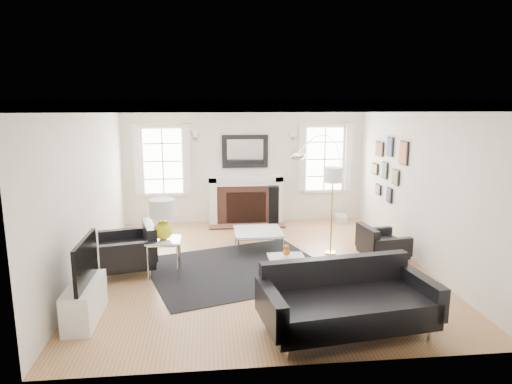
{
  "coord_description": "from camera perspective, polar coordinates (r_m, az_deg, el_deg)",
  "views": [
    {
      "loc": [
        -0.82,
        -7.36,
        2.79
      ],
      "look_at": [
        -0.02,
        0.3,
        1.24
      ],
      "focal_mm": 32.0,
      "sensor_mm": 36.0,
      "label": 1
    }
  ],
  "objects": [
    {
      "name": "ceiling",
      "position": [
        7.41,
        0.44,
        11.46
      ],
      "size": [
        5.5,
        6.0,
        0.02
      ],
      "primitive_type": "cube",
      "color": "white",
      "rests_on": "back_wall"
    },
    {
      "name": "right_wall",
      "position": [
        8.3,
        19.65,
        1.07
      ],
      "size": [
        0.04,
        6.0,
        2.8
      ],
      "primitive_type": "cube",
      "color": "white",
      "rests_on": "floor"
    },
    {
      "name": "left_wall",
      "position": [
        7.74,
        -20.27,
        0.32
      ],
      "size": [
        0.04,
        6.0,
        2.8
      ],
      "primitive_type": "cube",
      "color": "white",
      "rests_on": "floor"
    },
    {
      "name": "coffee_table",
      "position": [
        8.59,
        0.26,
        -5.05
      ],
      "size": [
        0.88,
        0.88,
        0.39
      ],
      "color": "silver",
      "rests_on": "floor"
    },
    {
      "name": "arc_floor_lamp",
      "position": [
        9.91,
        8.13,
        1.82
      ],
      "size": [
        1.52,
        1.41,
        2.15
      ],
      "color": "white",
      "rests_on": "floor"
    },
    {
      "name": "window_left",
      "position": [
        10.44,
        -11.57,
        3.83
      ],
      "size": [
        1.24,
        0.15,
        1.62
      ],
      "color": "white",
      "rests_on": "back_wall"
    },
    {
      "name": "armchair_right",
      "position": [
        8.36,
        15.26,
        -6.39
      ],
      "size": [
        0.8,
        0.87,
        0.53
      ],
      "color": "black",
      "rests_on": "floor"
    },
    {
      "name": "mantel_mirror",
      "position": [
        10.41,
        -1.38,
        5.1
      ],
      "size": [
        1.05,
        0.07,
        0.75
      ],
      "color": "black",
      "rests_on": "back_wall"
    },
    {
      "name": "nesting_table",
      "position": [
        6.69,
        3.82,
        -9.07
      ],
      "size": [
        0.52,
        0.44,
        0.57
      ],
      "color": "silver",
      "rests_on": "floor"
    },
    {
      "name": "orange_vase",
      "position": [
        6.62,
        3.84,
        -7.34
      ],
      "size": [
        0.1,
        0.1,
        0.17
      ],
      "color": "#D8601B",
      "rests_on": "nesting_table"
    },
    {
      "name": "area_rug",
      "position": [
        7.79,
        -2.2,
        -9.57
      ],
      "size": [
        3.45,
        3.14,
        0.01
      ],
      "primitive_type": "cube",
      "rotation": [
        0.0,
        0.0,
        0.31
      ],
      "color": "black",
      "rests_on": "floor"
    },
    {
      "name": "speaker_tower",
      "position": [
        9.51,
        2.22,
        -2.39
      ],
      "size": [
        0.23,
        0.23,
        1.05
      ],
      "primitive_type": "cube",
      "rotation": [
        0.0,
        0.0,
        -0.12
      ],
      "color": "black",
      "rests_on": "floor"
    },
    {
      "name": "side_table_left",
      "position": [
        7.54,
        -11.44,
        -6.61
      ],
      "size": [
        0.54,
        0.54,
        0.6
      ],
      "color": "silver",
      "rests_on": "floor"
    },
    {
      "name": "crown_molding",
      "position": [
        7.41,
        0.44,
        10.99
      ],
      "size": [
        5.5,
        6.0,
        0.12
      ],
      "primitive_type": "cube",
      "color": "white",
      "rests_on": "back_wall"
    },
    {
      "name": "gourd_lamp",
      "position": [
        7.41,
        -11.59,
        -3.01
      ],
      "size": [
        0.41,
        0.41,
        0.66
      ],
      "color": "yellow",
      "rests_on": "side_table_left"
    },
    {
      "name": "stick_floor_lamp",
      "position": [
        8.3,
        9.59,
        1.56
      ],
      "size": [
        0.33,
        0.33,
        1.61
      ],
      "color": "gold",
      "rests_on": "floor"
    },
    {
      "name": "back_wall",
      "position": [
        10.49,
        -1.4,
        3.77
      ],
      "size": [
        5.5,
        0.04,
        2.8
      ],
      "primitive_type": "cube",
      "color": "white",
      "rests_on": "floor"
    },
    {
      "name": "floor",
      "position": [
        7.92,
        0.41,
        -9.26
      ],
      "size": [
        6.0,
        6.0,
        0.0
      ],
      "primitive_type": "plane",
      "color": "#9E6C42",
      "rests_on": "ground"
    },
    {
      "name": "gallery_wall",
      "position": [
        9.44,
        16.17,
        3.28
      ],
      "size": [
        0.04,
        1.73,
        1.29
      ],
      "color": "black",
      "rests_on": "right_wall"
    },
    {
      "name": "window_right",
      "position": [
        10.73,
        8.55,
        4.14
      ],
      "size": [
        1.24,
        0.15,
        1.62
      ],
      "color": "white",
      "rests_on": "back_wall"
    },
    {
      "name": "fireplace",
      "position": [
        10.43,
        -1.28,
        -1.06
      ],
      "size": [
        1.7,
        0.69,
        1.11
      ],
      "color": "white",
      "rests_on": "floor"
    },
    {
      "name": "tv_unit",
      "position": [
        6.38,
        -20.62,
        -12.08
      ],
      "size": [
        0.35,
        1.0,
        1.09
      ],
      "color": "white",
      "rests_on": "floor"
    },
    {
      "name": "front_wall",
      "position": [
        4.65,
        4.54,
        -6.06
      ],
      "size": [
        5.5,
        0.04,
        2.8
      ],
      "primitive_type": "cube",
      "color": "white",
      "rests_on": "floor"
    },
    {
      "name": "sofa",
      "position": [
        5.84,
        11.14,
        -13.31
      ],
      "size": [
        2.21,
        1.24,
        0.69
      ],
      "color": "black",
      "rests_on": "floor"
    },
    {
      "name": "armchair_left",
      "position": [
        7.83,
        -15.41,
        -7.08
      ],
      "size": [
        1.07,
        1.15,
        0.66
      ],
      "color": "black",
      "rests_on": "floor"
    }
  ]
}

